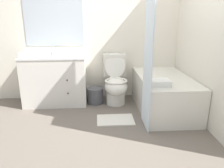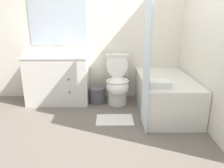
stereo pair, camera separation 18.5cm
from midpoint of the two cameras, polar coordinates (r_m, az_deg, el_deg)
ground_plane at (r=2.73m, az=-0.03°, el=-14.38°), size 14.00×14.00×0.00m
wall_back at (r=3.87m, az=-0.41°, el=14.62°), size 8.00×0.06×2.50m
wall_right at (r=3.38m, az=24.00°, el=12.74°), size 0.05×2.52×2.50m
vanity_cabinet at (r=3.80m, az=-12.52°, el=1.42°), size 1.04×0.56×0.83m
sink_faucet at (r=3.87m, az=-12.44°, el=8.41°), size 0.14×0.12×0.12m
toilet at (r=3.68m, az=2.84°, el=0.42°), size 0.39×0.64×0.85m
bathtub at (r=3.50m, az=15.21°, el=-2.67°), size 0.78×1.36×0.54m
shower_curtain at (r=2.75m, az=11.07°, el=7.47°), size 0.01×0.43×1.95m
wastebasket at (r=3.76m, az=-2.49°, el=-2.91°), size 0.28×0.28×0.27m
tissue_box at (r=3.78m, az=-11.98°, el=8.34°), size 0.14×0.14×0.11m
hand_towel_folded at (r=3.64m, az=-19.15°, el=7.42°), size 0.23×0.12×0.08m
bath_towel_folded at (r=2.97m, az=13.96°, el=0.08°), size 0.27×0.21×0.08m
bath_mat at (r=3.18m, az=2.40°, el=-9.37°), size 0.53×0.35×0.02m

